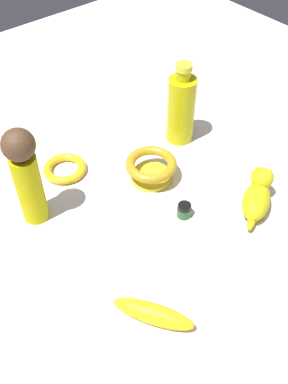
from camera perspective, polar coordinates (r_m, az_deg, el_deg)
The scene contains 8 objects.
ground at distance 1.01m, azimuth -0.00°, elevation -2.11°, with size 2.00×2.00×0.00m, color silver.
bangle at distance 1.11m, azimuth -10.20°, elevation 3.00°, with size 0.11×0.11×0.02m, color gold.
person_figure_adult at distance 0.93m, azimuth -15.02°, elevation 2.25°, with size 0.07×0.07×0.24m.
bottle_tall at distance 1.14m, azimuth 4.82°, elevation 10.77°, with size 0.07×0.07×0.22m.
banana at distance 0.84m, azimuth 1.20°, elevation -15.48°, with size 0.16×0.04×0.04m, color yellow.
cat_figurine at distance 1.02m, azimuth 14.49°, elevation -0.39°, with size 0.14×0.11×0.09m.
nail_polish_jar at distance 0.99m, azimuth 5.22°, elevation -2.36°, with size 0.03×0.03×0.03m.
bowl at distance 1.06m, azimuth 0.93°, elevation 3.24°, with size 0.12×0.12×0.06m.
Camera 1 is at (0.43, 0.52, 0.75)m, focal length 41.23 mm.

